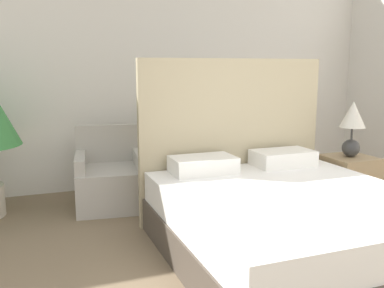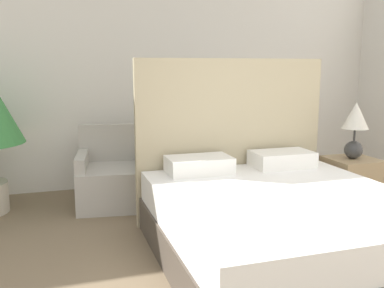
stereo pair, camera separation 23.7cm
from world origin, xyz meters
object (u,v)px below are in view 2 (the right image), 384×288
Objects in this scene: armchair_near_window_left at (113,181)px; table_lamp at (355,124)px; nightstand at (351,186)px; side_table at (159,181)px; armchair_near_window_right at (201,174)px; bed at (277,217)px.

table_lamp reaches higher than armchair_near_window_left.
armchair_near_window_left reaches higher than nightstand.
table_lamp is at bearing -121.99° from nightstand.
table_lamp reaches higher than side_table.
bed is at bearing -81.69° from armchair_near_window_right.
bed is at bearing -70.68° from side_table.
side_table is at bearing 109.32° from bed.
table_lamp is (1.15, 0.63, 0.58)m from bed.
table_lamp is at bearing 28.82° from bed.
side_table is at bearing 151.42° from nightstand.
armchair_near_window_left is 1.00× the size of armchair_near_window_right.
side_table is at bearing -169.54° from armchair_near_window_right.
armchair_near_window_left is at bearing 122.66° from bed.
armchair_near_window_right is at bearing 92.32° from bed.
nightstand is at bearing 28.89° from bed.
armchair_near_window_left is 1.47× the size of nightstand.
bed reaches higher than armchair_near_window_right.
nightstand is 0.61m from table_lamp.
armchair_near_window_left is 1.81× the size of side_table.
armchair_near_window_left is at bearing 175.50° from side_table.
armchair_near_window_right is 1.49× the size of table_lamp.
bed is 1.90m from armchair_near_window_left.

